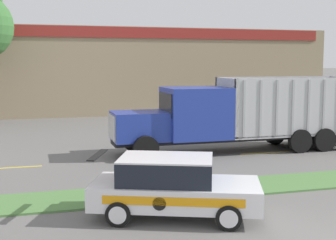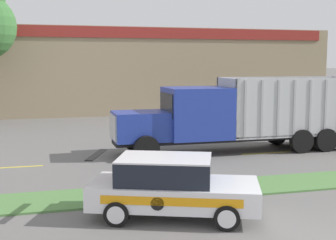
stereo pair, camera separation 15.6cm
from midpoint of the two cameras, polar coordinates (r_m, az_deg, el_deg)
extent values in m
cube|color=#517F42|center=(15.44, 9.63, -7.97)|extent=(120.00, 2.03, 0.06)
cube|color=yellow|center=(18.98, -18.40, -5.50)|extent=(2.40, 0.14, 0.01)
cube|color=yellow|center=(19.42, -2.24, -4.86)|extent=(2.40, 0.14, 0.01)
cube|color=yellow|center=(21.28, 12.11, -3.96)|extent=(2.40, 0.14, 0.01)
cube|color=black|center=(21.41, 8.70, -2.15)|extent=(11.28, 1.28, 0.18)
cube|color=#23389E|center=(19.92, -3.13, -0.73)|extent=(2.32, 1.91, 1.22)
cube|color=#B7B7BC|center=(19.71, -6.51, -0.85)|extent=(0.06, 1.63, 1.04)
cube|color=#23389E|center=(20.54, 3.76, 0.90)|extent=(2.73, 2.33, 2.21)
cube|color=black|center=(20.09, 0.03, 1.89)|extent=(0.04, 1.98, 1.00)
cylinder|color=silver|center=(20.31, 8.40, 2.81)|extent=(0.14, 0.14, 1.44)
cube|color=#B7B7BC|center=(22.53, 14.58, -1.46)|extent=(6.23, 2.33, 0.12)
cube|color=#B7B7BC|center=(21.03, 7.50, 1.63)|extent=(0.16, 2.33, 2.55)
cube|color=#B7B7BC|center=(21.45, 16.13, 1.52)|extent=(6.23, 0.16, 2.55)
cube|color=#B7B7BC|center=(23.32, 13.36, 2.02)|extent=(6.23, 0.16, 2.55)
cube|color=#A3A3A8|center=(20.08, 9.62, 1.34)|extent=(0.10, 0.04, 2.43)
cube|color=#A3A3A8|center=(20.42, 11.60, 1.38)|extent=(0.10, 0.04, 2.43)
cube|color=#A3A3A8|center=(20.78, 13.52, 1.43)|extent=(0.10, 0.04, 2.43)
cube|color=#A3A3A8|center=(21.17, 15.37, 1.47)|extent=(0.10, 0.04, 2.43)
cube|color=#A3A3A8|center=(21.57, 17.15, 1.51)|extent=(0.10, 0.04, 2.43)
cube|color=#A3A3A8|center=(22.00, 18.86, 1.55)|extent=(0.10, 0.04, 2.43)
cylinder|color=black|center=(18.94, -2.38, -3.54)|extent=(1.06, 0.30, 1.06)
cylinder|color=black|center=(21.15, -3.77, -2.44)|extent=(1.06, 0.30, 1.06)
cylinder|color=black|center=(24.84, 18.29, -1.37)|extent=(1.06, 0.30, 1.06)
cylinder|color=black|center=(22.28, 18.88, -2.32)|extent=(1.06, 0.30, 1.06)
cylinder|color=black|center=(24.18, 15.85, -1.50)|extent=(1.06, 0.30, 1.06)
cylinder|color=black|center=(21.61, 16.16, -2.50)|extent=(1.06, 0.30, 1.06)
cylinder|color=black|center=(23.57, 13.27, -1.64)|extent=(1.06, 0.30, 1.06)
cube|color=white|center=(12.30, 1.18, -8.92)|extent=(4.72, 3.36, 0.61)
cube|color=black|center=(12.17, -0.04, -6.13)|extent=(2.83, 2.43, 0.61)
cube|color=white|center=(12.10, -0.04, -4.63)|extent=(2.83, 2.43, 0.04)
cube|color=black|center=(12.42, -8.35, -4.21)|extent=(0.75, 1.48, 0.03)
cube|color=orange|center=(11.36, 0.73, -9.95)|extent=(3.22, 1.29, 0.21)
cylinder|color=black|center=(11.42, -0.91, -10.19)|extent=(0.31, 0.13, 0.33)
cylinder|color=black|center=(11.48, 7.57, -11.75)|extent=(0.66, 0.42, 0.63)
cylinder|color=silver|center=(11.38, 7.58, -11.92)|extent=(0.41, 0.17, 0.44)
cylinder|color=black|center=(13.21, 7.41, -9.22)|extent=(0.66, 0.42, 0.63)
cylinder|color=silver|center=(13.31, 7.40, -9.09)|extent=(0.41, 0.17, 0.44)
cylinder|color=black|center=(11.72, -5.90, -11.31)|extent=(0.66, 0.42, 0.63)
cylinder|color=silver|center=(11.63, -6.02, -11.48)|extent=(0.41, 0.17, 0.44)
cylinder|color=black|center=(13.43, -4.24, -8.91)|extent=(0.66, 0.42, 0.63)
cylinder|color=silver|center=(13.53, -4.16, -8.79)|extent=(0.41, 0.17, 0.44)
cube|color=#9E896B|center=(41.09, -6.93, 6.03)|extent=(34.79, 12.00, 6.67)
cube|color=maroon|center=(35.18, -5.52, 10.60)|extent=(33.05, 0.10, 0.80)
camera|label=1|loc=(0.08, -89.71, 0.04)|focal=50.00mm
camera|label=2|loc=(0.08, 90.29, -0.04)|focal=50.00mm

